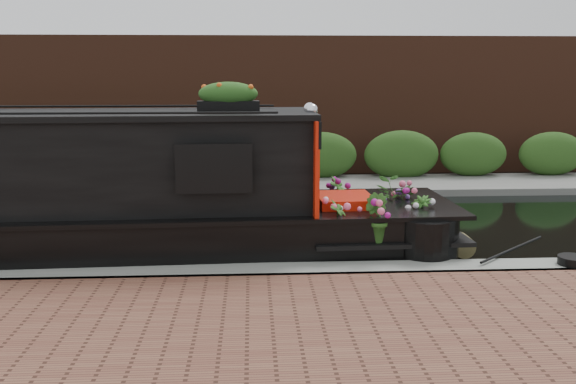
{
  "coord_description": "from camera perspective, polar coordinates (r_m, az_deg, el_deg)",
  "views": [
    {
      "loc": [
        0.35,
        -12.03,
        3.02
      ],
      "look_at": [
        1.0,
        -0.6,
        0.84
      ],
      "focal_mm": 40.0,
      "sensor_mm": 36.0,
      "label": 1
    }
  ],
  "objects": [
    {
      "name": "narrowboat",
      "position": [
        10.86,
        -22.47,
        -1.22
      ],
      "size": [
        13.21,
        2.82,
        3.09
      ],
      "rotation": [
        0.0,
        0.0,
        0.04
      ],
      "color": "black",
      "rests_on": "ground"
    },
    {
      "name": "rope_fender",
      "position": [
        10.98,
        15.17,
        -4.58
      ],
      "size": [
        0.36,
        0.38,
        0.36
      ],
      "primitive_type": "cylinder",
      "rotation": [
        1.57,
        0.0,
        0.0
      ],
      "color": "brown",
      "rests_on": "ground"
    },
    {
      "name": "far_hedge",
      "position": [
        17.4,
        -4.36,
        0.75
      ],
      "size": [
        40.0,
        1.1,
        2.8
      ],
      "primitive_type": "cube",
      "color": "#284D19",
      "rests_on": "ground"
    },
    {
      "name": "near_bank_coping",
      "position": [
        9.24,
        -5.3,
        -8.34
      ],
      "size": [
        40.0,
        0.6,
        0.5
      ],
      "primitive_type": "cube",
      "color": "gray",
      "rests_on": "ground"
    },
    {
      "name": "coiled_mooring_rope",
      "position": [
        10.21,
        24.03,
        -5.58
      ],
      "size": [
        0.44,
        0.44,
        0.12
      ],
      "primitive_type": "cylinder",
      "color": "black",
      "rests_on": "near_bank_coping"
    },
    {
      "name": "ground",
      "position": [
        12.41,
        -4.78,
        -3.35
      ],
      "size": [
        80.0,
        80.0,
        0.0
      ],
      "primitive_type": "plane",
      "color": "black",
      "rests_on": "ground"
    },
    {
      "name": "far_brick_wall",
      "position": [
        19.47,
        -4.25,
        1.83
      ],
      "size": [
        40.0,
        1.0,
        8.0
      ],
      "primitive_type": "cube",
      "color": "#4D281A",
      "rests_on": "ground"
    },
    {
      "name": "far_bank_path",
      "position": [
        16.51,
        -4.42,
        0.21
      ],
      "size": [
        40.0,
        2.4,
        0.34
      ],
      "primitive_type": "cube",
      "color": "slate",
      "rests_on": "ground"
    }
  ]
}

